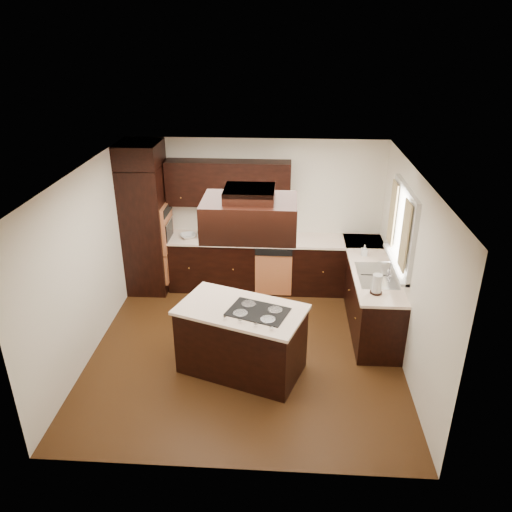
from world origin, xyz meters
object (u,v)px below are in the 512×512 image
at_px(island, 242,341).
at_px(range_hood, 249,217).
at_px(oven_column, 146,230).
at_px(spice_rack, 208,231).

height_order(island, range_hood, range_hood).
bearing_deg(oven_column, spice_rack, 1.08).
bearing_deg(island, oven_column, 148.80).
distance_m(island, range_hood, 1.73).
bearing_deg(oven_column, island, -50.94).
relative_size(range_hood, spice_rack, 3.37).
distance_m(range_hood, spice_rack, 2.67).
bearing_deg(range_hood, oven_column, 129.74).
bearing_deg(spice_rack, island, -55.78).
xyz_separation_m(oven_column, island, (1.76, -2.16, -0.62)).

